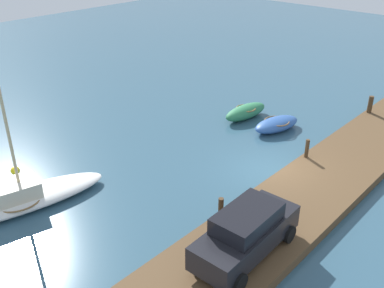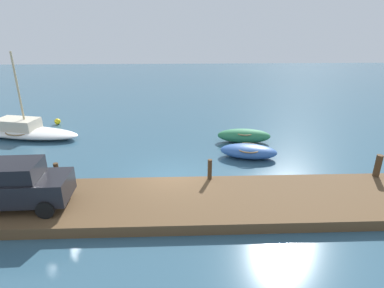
% 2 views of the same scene
% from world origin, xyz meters
% --- Properties ---
extents(ground_plane, '(84.00, 84.00, 0.00)m').
position_xyz_m(ground_plane, '(0.00, 0.00, 0.00)').
color(ground_plane, '#33566B').
extents(dock_platform, '(27.72, 3.59, 0.42)m').
position_xyz_m(dock_platform, '(0.00, -2.43, 0.21)').
color(dock_platform, brown).
rests_on(dock_platform, ground_plane).
extents(rowboat_blue, '(3.22, 1.96, 0.73)m').
position_xyz_m(rowboat_blue, '(4.08, 2.29, 0.37)').
color(rowboat_blue, '#2D569E').
rests_on(rowboat_blue, ground_plane).
extents(sailboat_white, '(7.68, 3.68, 5.24)m').
position_xyz_m(sailboat_white, '(-9.52, 6.13, 0.41)').
color(sailboat_white, white).
rests_on(sailboat_white, ground_plane).
extents(dinghy_green, '(3.27, 1.46, 0.83)m').
position_xyz_m(dinghy_green, '(4.28, 4.58, 0.42)').
color(dinghy_green, '#2D7A4C').
rests_on(dinghy_green, ground_plane).
extents(mooring_post_west, '(0.20, 0.20, 0.87)m').
position_xyz_m(mooring_post_west, '(-4.83, -0.88, 0.85)').
color(mooring_post_west, '#47331E').
rests_on(mooring_post_west, dock_platform).
extents(mooring_post_mid_west, '(0.19, 0.19, 0.92)m').
position_xyz_m(mooring_post_mid_west, '(1.70, -0.88, 0.88)').
color(mooring_post_mid_west, '#47331E').
rests_on(mooring_post_mid_west, dock_platform).
extents(mooring_post_mid_east, '(0.28, 0.28, 1.01)m').
position_xyz_m(mooring_post_mid_east, '(9.15, -0.88, 0.92)').
color(mooring_post_mid_east, '#47331E').
rests_on(mooring_post_mid_east, dock_platform).
extents(parked_car, '(4.40, 1.96, 1.78)m').
position_xyz_m(parked_car, '(-5.84, -2.79, 1.33)').
color(parked_car, black).
rests_on(parked_car, dock_platform).
extents(marker_buoy, '(0.42, 0.42, 0.42)m').
position_xyz_m(marker_buoy, '(-8.27, 8.60, 0.21)').
color(marker_buoy, yellow).
rests_on(marker_buoy, ground_plane).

